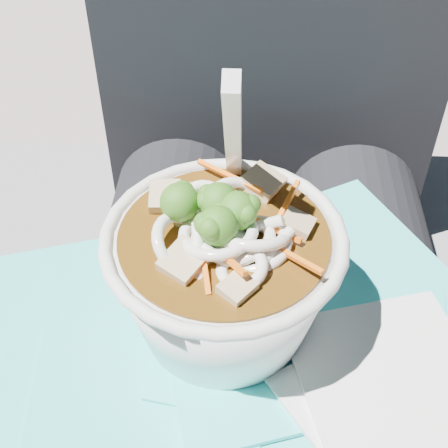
# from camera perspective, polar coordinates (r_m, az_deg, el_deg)

# --- Properties ---
(stone_ledge) EXTENTS (1.00, 0.50, 0.44)m
(stone_ledge) POSITION_cam_1_polar(r_m,az_deg,el_deg) (0.87, 2.88, -15.29)
(stone_ledge) COLOR slate
(stone_ledge) RESTS_ON ground
(lap) EXTENTS (0.33, 0.48, 0.14)m
(lap) POSITION_cam_1_polar(r_m,az_deg,el_deg) (0.54, 3.67, -13.17)
(lap) COLOR black
(lap) RESTS_ON stone_ledge
(person_body) EXTENTS (0.34, 0.94, 0.98)m
(person_body) POSITION_cam_1_polar(r_m,az_deg,el_deg) (0.58, 3.88, -3.80)
(person_body) COLOR black
(person_body) RESTS_ON ground
(plastic_bag) EXTENTS (0.42, 0.37, 0.02)m
(plastic_bag) POSITION_cam_1_polar(r_m,az_deg,el_deg) (0.45, 0.62, -11.85)
(plastic_bag) COLOR #31CDCD
(plastic_bag) RESTS_ON lap
(napkins) EXTENTS (0.18, 0.19, 0.01)m
(napkins) POSITION_cam_1_polar(r_m,az_deg,el_deg) (0.44, 15.73, -14.92)
(napkins) COLOR white
(napkins) RESTS_ON plastic_bag
(udon_bowl) EXTENTS (0.19, 0.19, 0.20)m
(udon_bowl) POSITION_cam_1_polar(r_m,az_deg,el_deg) (0.42, -0.01, -4.08)
(udon_bowl) COLOR white
(udon_bowl) RESTS_ON plastic_bag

